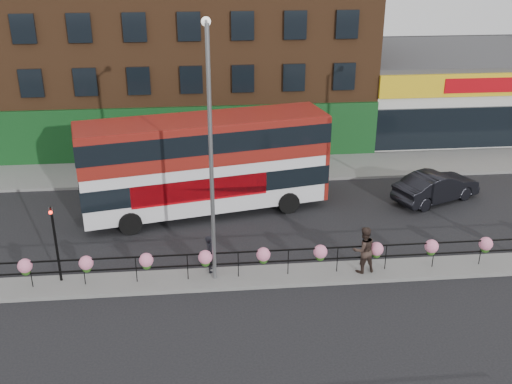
{
  "coord_description": "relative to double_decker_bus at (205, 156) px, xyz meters",
  "views": [
    {
      "loc": [
        -2.3,
        -20.6,
        12.75
      ],
      "look_at": [
        0.0,
        3.0,
        2.5
      ],
      "focal_mm": 42.0,
      "sensor_mm": 36.0,
      "label": 1
    }
  ],
  "objects": [
    {
      "name": "ground",
      "position": [
        2.09,
        -6.56,
        -2.96
      ],
      "size": [
        120.0,
        120.0,
        0.0
      ],
      "primitive_type": "plane",
      "color": "black",
      "rests_on": "ground"
    },
    {
      "name": "north_pavement",
      "position": [
        2.09,
        5.44,
        -2.89
      ],
      "size": [
        60.0,
        4.0,
        0.15
      ],
      "primitive_type": "cube",
      "color": "slate",
      "rests_on": "ground"
    },
    {
      "name": "median",
      "position": [
        2.09,
        -6.56,
        -2.89
      ],
      "size": [
        60.0,
        1.6,
        0.15
      ],
      "primitive_type": "cube",
      "color": "slate",
      "rests_on": "ground"
    },
    {
      "name": "brick_building",
      "position": [
        -1.91,
        13.4,
        2.17
      ],
      "size": [
        25.0,
        12.21,
        10.3
      ],
      "color": "brown",
      "rests_on": "ground"
    },
    {
      "name": "supermarket",
      "position": [
        18.09,
        13.34,
        -0.31
      ],
      "size": [
        15.0,
        12.25,
        5.3
      ],
      "color": "silver",
      "rests_on": "ground"
    },
    {
      "name": "median_railing",
      "position": [
        2.09,
        -6.56,
        -1.91
      ],
      "size": [
        30.04,
        0.56,
        1.23
      ],
      "color": "black",
      "rests_on": "median"
    },
    {
      "name": "double_decker_bus",
      "position": [
        0.0,
        0.0,
        0.0
      ],
      "size": [
        12.23,
        5.14,
        4.82
      ],
      "color": "silver",
      "rests_on": "ground"
    },
    {
      "name": "car",
      "position": [
        11.79,
        0.18,
        -2.18
      ],
      "size": [
        5.15,
        5.95,
        1.56
      ],
      "primitive_type": "imported",
      "rotation": [
        0.0,
        0.0,
        1.99
      ],
      "color": "black",
      "rests_on": "ground"
    },
    {
      "name": "pedestrian_a",
      "position": [
        0.0,
        -6.01,
        -2.01
      ],
      "size": [
        0.64,
        0.47,
        1.6
      ],
      "primitive_type": "imported",
      "rotation": [
        0.0,
        0.0,
        1.65
      ],
      "color": "black",
      "rests_on": "median"
    },
    {
      "name": "pedestrian_b",
      "position": [
        6.12,
        -6.63,
        -1.82
      ],
      "size": [
        1.25,
        1.12,
        1.97
      ],
      "primitive_type": "imported",
      "rotation": [
        0.0,
        0.0,
        3.34
      ],
      "color": "#352721",
      "rests_on": "median"
    },
    {
      "name": "lamp_column_west",
      "position": [
        0.15,
        -6.3,
        3.05
      ],
      "size": [
        0.36,
        1.74,
        9.9
      ],
      "color": "slate",
      "rests_on": "median"
    },
    {
      "name": "traffic_light_median",
      "position": [
        -5.91,
        -6.17,
        -0.49
      ],
      "size": [
        0.15,
        0.28,
        3.65
      ],
      "color": "black",
      "rests_on": "median"
    }
  ]
}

